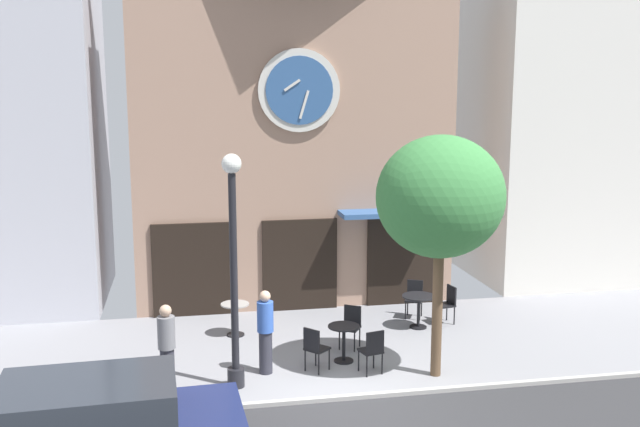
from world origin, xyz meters
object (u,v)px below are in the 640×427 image
at_px(cafe_chair_left_end, 414,296).
at_px(cafe_chair_corner, 373,348).
at_px(pedestrian_blue, 265,331).
at_px(cafe_table_center_left, 235,314).
at_px(cafe_table_center_right, 344,337).
at_px(cafe_chair_facing_street, 448,301).
at_px(pedestrian_grey, 167,348).
at_px(street_lamp, 234,272).
at_px(cafe_chair_outer, 351,323).
at_px(street_tree, 441,198).
at_px(cafe_chair_near_lamp, 315,346).
at_px(cafe_table_leftmost, 419,304).

xyz_separation_m(cafe_chair_left_end, cafe_chair_corner, (-1.91, -3.27, 0.00)).
bearing_deg(pedestrian_blue, cafe_table_center_left, 100.62).
distance_m(cafe_table_center_right, pedestrian_blue, 1.70).
bearing_deg(cafe_chair_facing_street, pedestrian_grey, -156.41).
distance_m(street_lamp, cafe_chair_corner, 3.16).
bearing_deg(street_lamp, cafe_chair_outer, 32.33).
xyz_separation_m(cafe_chair_corner, pedestrian_grey, (-3.91, -0.13, 0.33)).
bearing_deg(street_lamp, cafe_table_center_right, 20.68).
bearing_deg(street_tree, cafe_chair_corner, 167.59).
bearing_deg(cafe_chair_near_lamp, street_tree, -14.69).
height_order(cafe_table_center_right, pedestrian_grey, pedestrian_grey).
xyz_separation_m(street_tree, cafe_table_leftmost, (0.56, 2.76, -2.93)).
distance_m(street_lamp, pedestrian_grey, 1.84).
distance_m(cafe_table_center_right, cafe_chair_left_end, 3.42).
bearing_deg(cafe_chair_outer, pedestrian_blue, -151.03).
xyz_separation_m(cafe_table_center_left, pedestrian_blue, (0.43, -2.29, 0.36)).
bearing_deg(cafe_chair_left_end, street_tree, -101.29).
height_order(cafe_table_center_left, cafe_chair_corner, cafe_chair_corner).
bearing_deg(pedestrian_blue, street_tree, -12.47).
relative_size(cafe_chair_facing_street, pedestrian_grey, 0.54).
bearing_deg(pedestrian_grey, pedestrian_blue, 17.24).
relative_size(cafe_table_center_right, cafe_chair_facing_street, 0.85).
xyz_separation_m(street_lamp, pedestrian_blue, (0.62, 0.55, -1.36)).
relative_size(cafe_table_center_left, cafe_chair_near_lamp, 0.83).
bearing_deg(street_tree, cafe_chair_left_end, 78.71).
xyz_separation_m(cafe_table_center_left, pedestrian_grey, (-1.44, -2.87, 0.36)).
height_order(street_tree, cafe_chair_facing_street, street_tree).
bearing_deg(cafe_table_center_right, cafe_table_leftmost, 38.80).
xyz_separation_m(street_lamp, street_tree, (3.86, -0.17, 1.28)).
distance_m(cafe_chair_outer, cafe_chair_near_lamp, 1.57).
height_order(street_lamp, cafe_table_leftmost, street_lamp).
bearing_deg(cafe_chair_outer, cafe_chair_facing_street, 23.70).
height_order(pedestrian_blue, pedestrian_grey, same).
bearing_deg(cafe_chair_near_lamp, cafe_chair_corner, -17.16).
bearing_deg(pedestrian_blue, cafe_chair_left_end, 35.57).
bearing_deg(street_lamp, cafe_table_center_left, 86.10).
height_order(street_lamp, pedestrian_blue, street_lamp).
bearing_deg(cafe_chair_near_lamp, cafe_table_center_left, 119.85).
bearing_deg(pedestrian_blue, street_lamp, -138.57).
relative_size(cafe_chair_left_end, cafe_chair_corner, 1.00).
bearing_deg(cafe_table_leftmost, cafe_chair_left_end, 79.14).
bearing_deg(cafe_table_center_right, cafe_table_center_left, 136.01).
distance_m(street_lamp, cafe_chair_facing_street, 6.14).
xyz_separation_m(cafe_table_leftmost, pedestrian_grey, (-5.66, -2.62, 0.29)).
height_order(cafe_table_center_left, pedestrian_blue, pedestrian_blue).
xyz_separation_m(street_lamp, cafe_chair_outer, (2.59, 1.64, -1.69)).
height_order(cafe_table_leftmost, cafe_chair_outer, cafe_chair_outer).
relative_size(cafe_chair_near_lamp, pedestrian_grey, 0.54).
bearing_deg(pedestrian_blue, cafe_chair_corner, -12.50).
bearing_deg(cafe_chair_facing_street, pedestrian_blue, -153.98).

